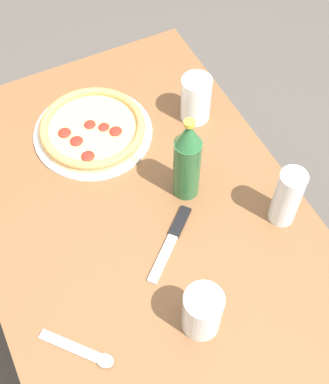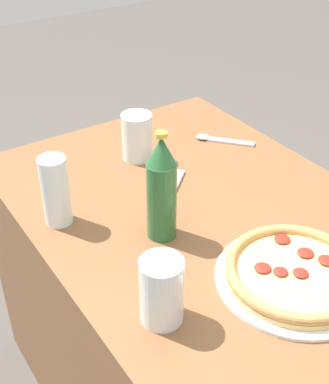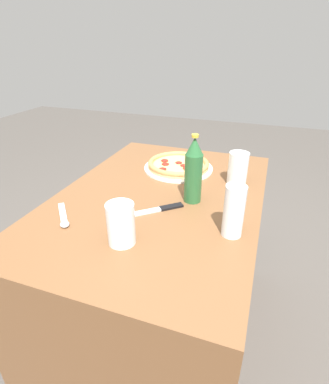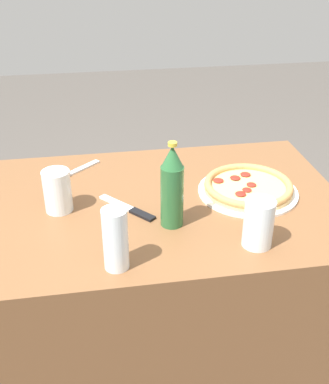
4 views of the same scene
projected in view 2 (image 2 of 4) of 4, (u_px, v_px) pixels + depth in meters
The scene contains 8 objects.
table at pixel (202, 323), 1.40m from camera, with size 1.07×0.74×0.70m.
pizza_margherita at pixel (295, 273), 1.02m from camera, with size 0.30×0.30×0.04m.
glass_red_wine at pixel (56, 194), 1.14m from camera, with size 0.06×0.06×0.16m.
glass_cola at pixel (136, 138), 1.38m from camera, with size 0.08×0.08×0.12m.
glass_orange_juice at pixel (162, 293), 0.91m from camera, with size 0.08×0.08×0.13m.
beer_bottle at pixel (161, 189), 1.08m from camera, with size 0.06×0.06×0.24m.
knife at pixel (169, 195), 1.26m from camera, with size 0.15×0.17×0.01m.
spoon at pixel (218, 139), 1.49m from camera, with size 0.14×0.13×0.01m.
Camera 2 is at (-0.75, 0.62, 1.41)m, focal length 50.00 mm.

